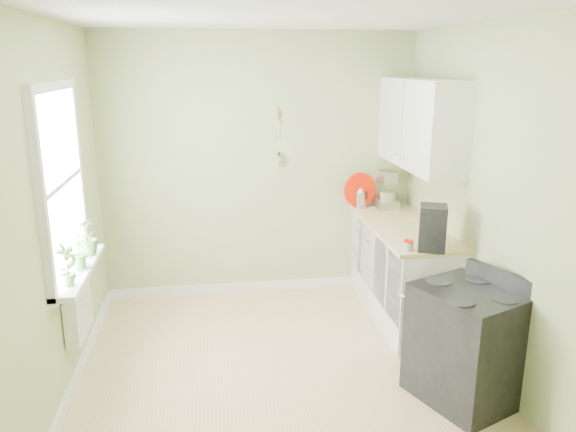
{
  "coord_description": "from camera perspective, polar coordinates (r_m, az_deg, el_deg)",
  "views": [
    {
      "loc": [
        -0.52,
        -3.85,
        2.4
      ],
      "look_at": [
        0.12,
        0.55,
        1.17
      ],
      "focal_mm": 35.0,
      "sensor_mm": 36.0,
      "label": 1
    }
  ],
  "objects": [
    {
      "name": "floor",
      "position": [
        4.57,
        -0.49,
        -16.37
      ],
      "size": [
        3.2,
        3.6,
        0.02
      ],
      "primitive_type": "cube",
      "color": "tan",
      "rests_on": "ground"
    },
    {
      "name": "ceiling",
      "position": [
        3.9,
        -0.58,
        20.0
      ],
      "size": [
        3.2,
        3.6,
        0.02
      ],
      "primitive_type": "cube",
      "color": "white",
      "rests_on": "wall_back"
    },
    {
      "name": "wall_back",
      "position": [
        5.78,
        -2.94,
        4.95
      ],
      "size": [
        3.2,
        0.02,
        2.7
      ],
      "primitive_type": "cube",
      "color": "#ADBB7F",
      "rests_on": "floor"
    },
    {
      "name": "wall_left",
      "position": [
        4.14,
        -23.21,
        -0.53
      ],
      "size": [
        0.02,
        3.6,
        2.7
      ],
      "primitive_type": "cube",
      "color": "#ADBB7F",
      "rests_on": "floor"
    },
    {
      "name": "wall_right",
      "position": [
        4.52,
        20.13,
        1.06
      ],
      "size": [
        0.02,
        3.6,
        2.7
      ],
      "primitive_type": "cube",
      "color": "#ADBB7F",
      "rests_on": "floor"
    },
    {
      "name": "base_cabinets",
      "position": [
        5.54,
        11.58,
        -5.67
      ],
      "size": [
        0.6,
        1.6,
        0.87
      ],
      "primitive_type": "cube",
      "color": "white",
      "rests_on": "floor"
    },
    {
      "name": "countertop",
      "position": [
        5.39,
        11.74,
        -1.16
      ],
      "size": [
        0.64,
        1.6,
        0.04
      ],
      "primitive_type": "cube",
      "color": "beige",
      "rests_on": "base_cabinets"
    },
    {
      "name": "upper_cabinets",
      "position": [
        5.35,
        13.32,
        9.13
      ],
      "size": [
        0.35,
        1.4,
        0.8
      ],
      "primitive_type": "cube",
      "color": "white",
      "rests_on": "wall_right"
    },
    {
      "name": "window",
      "position": [
        4.37,
        -22.18,
        3.07
      ],
      "size": [
        0.06,
        1.14,
        1.44
      ],
      "color": "white",
      "rests_on": "wall_left"
    },
    {
      "name": "window_sill",
      "position": [
        4.53,
        -20.42,
        -5.18
      ],
      "size": [
        0.18,
        1.14,
        0.04
      ],
      "primitive_type": "cube",
      "color": "white",
      "rests_on": "wall_left"
    },
    {
      "name": "radiator",
      "position": [
        4.61,
        -20.53,
        -9.24
      ],
      "size": [
        0.12,
        0.5,
        0.35
      ],
      "primitive_type": "cube",
      "color": "white",
      "rests_on": "wall_left"
    },
    {
      "name": "wall_utensils",
      "position": [
        5.74,
        -0.93,
        7.06
      ],
      "size": [
        0.02,
        0.14,
        0.58
      ],
      "color": "beige",
      "rests_on": "wall_back"
    },
    {
      "name": "stove",
      "position": [
        4.34,
        17.65,
        -12.28
      ],
      "size": [
        0.86,
        0.87,
        0.97
      ],
      "color": "black",
      "rests_on": "floor"
    },
    {
      "name": "stand_mixer",
      "position": [
        6.03,
        9.76,
        2.69
      ],
      "size": [
        0.24,
        0.37,
        0.43
      ],
      "color": "#B2B2B7",
      "rests_on": "countertop"
    },
    {
      "name": "kettle",
      "position": [
        5.95,
        7.31,
        1.84
      ],
      "size": [
        0.21,
        0.12,
        0.21
      ],
      "color": "silver",
      "rests_on": "countertop"
    },
    {
      "name": "coffee_maker",
      "position": [
        4.7,
        14.43,
        -1.28
      ],
      "size": [
        0.28,
        0.29,
        0.37
      ],
      "color": "black",
      "rests_on": "countertop"
    },
    {
      "name": "red_tray",
      "position": [
        5.93,
        7.34,
        2.6
      ],
      "size": [
        0.37,
        0.14,
        0.37
      ],
      "primitive_type": "cylinder",
      "rotation": [
        1.45,
        0.0,
        0.22
      ],
      "color": "red",
      "rests_on": "countertop"
    },
    {
      "name": "jar",
      "position": [
        4.67,
        12.13,
        -2.93
      ],
      "size": [
        0.08,
        0.08,
        0.09
      ],
      "color": "#B2A08F",
      "rests_on": "countertop"
    },
    {
      "name": "plant_a",
      "position": [
        4.13,
        -21.54,
        -4.65
      ],
      "size": [
        0.18,
        0.2,
        0.31
      ],
      "primitive_type": "imported",
      "rotation": [
        0.0,
        0.0,
        1.05
      ],
      "color": "#3A672B",
      "rests_on": "window_sill"
    },
    {
      "name": "plant_b",
      "position": [
        4.45,
        -20.55,
        -3.45
      ],
      "size": [
        0.17,
        0.18,
        0.27
      ],
      "primitive_type": "imported",
      "rotation": [
        0.0,
        0.0,
        1.98
      ],
      "color": "#3A672B",
      "rests_on": "window_sill"
    },
    {
      "name": "plant_c",
      "position": [
        4.75,
        -19.8,
        -1.98
      ],
      "size": [
        0.24,
        0.24,
        0.31
      ],
      "primitive_type": "imported",
      "rotation": [
        0.0,
        0.0,
        4.06
      ],
      "color": "#3A672B",
      "rests_on": "window_sill"
    }
  ]
}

